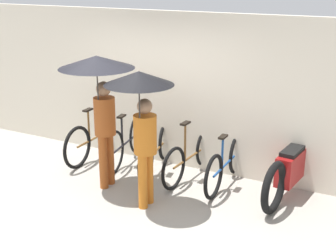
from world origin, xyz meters
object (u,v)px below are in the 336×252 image
parked_bicycle_0 (96,137)px  motorcycle (291,169)px  parked_bicycle_3 (191,156)px  parked_bicycle_1 (127,141)px  pedestrian_center (141,104)px  parked_bicycle_4 (226,163)px  parked_bicycle_2 (156,150)px  pedestrian_leading (99,83)px

parked_bicycle_0 → motorcycle: (3.45, 0.09, 0.03)m
parked_bicycle_3 → motorcycle: (1.59, 0.07, 0.06)m
parked_bicycle_1 → pedestrian_center: bearing=-148.9°
pedestrian_center → motorcycle: pedestrian_center is taller
parked_bicycle_4 → motorcycle: size_ratio=0.84×
parked_bicycle_1 → parked_bicycle_4: size_ratio=1.02×
parked_bicycle_2 → parked_bicycle_3: parked_bicycle_2 is taller
parked_bicycle_0 → pedestrian_leading: bearing=-140.8°
motorcycle → parked_bicycle_1: bearing=97.0°
pedestrian_center → parked_bicycle_1: bearing=-51.6°
parked_bicycle_0 → parked_bicycle_4: 2.48m
pedestrian_leading → pedestrian_center: pedestrian_leading is taller
pedestrian_center → parked_bicycle_0: bearing=-37.9°
parked_bicycle_3 → motorcycle: 1.59m
parked_bicycle_1 → pedestrian_center: pedestrian_center is taller
parked_bicycle_4 → pedestrian_leading: pedestrian_leading is taller
motorcycle → parked_bicycle_4: bearing=101.9°
parked_bicycle_1 → pedestrian_center: 2.06m
parked_bicycle_0 → pedestrian_center: pedestrian_center is taller
parked_bicycle_0 → parked_bicycle_2: 1.24m
parked_bicycle_1 → motorcycle: size_ratio=0.85×
parked_bicycle_0 → pedestrian_leading: pedestrian_leading is taller
parked_bicycle_4 → pedestrian_center: size_ratio=0.87×
pedestrian_leading → pedestrian_center: (0.86, -0.27, -0.14)m
pedestrian_leading → parked_bicycle_1: bearing=-77.4°
parked_bicycle_0 → parked_bicycle_4: parked_bicycle_0 is taller
parked_bicycle_2 → motorcycle: size_ratio=0.84×
pedestrian_leading → pedestrian_center: 0.91m
parked_bicycle_0 → parked_bicycle_1: parked_bicycle_0 is taller
parked_bicycle_4 → parked_bicycle_2: bearing=89.5°
pedestrian_leading → parked_bicycle_0: bearing=-49.5°
parked_bicycle_1 → pedestrian_center: (1.10, -1.32, 1.13)m
parked_bicycle_1 → pedestrian_center: size_ratio=0.89×
parked_bicycle_4 → parked_bicycle_0: bearing=89.1°
parked_bicycle_0 → parked_bicycle_4: bearing=-91.6°
parked_bicycle_2 → motorcycle: (2.21, 0.10, 0.06)m
parked_bicycle_1 → pedestrian_leading: bearing=-175.9°
parked_bicycle_4 → pedestrian_leading: bearing=120.7°
parked_bicycle_0 → parked_bicycle_3: size_ratio=1.03×
parked_bicycle_2 → motorcycle: parked_bicycle_2 is taller
parked_bicycle_1 → parked_bicycle_3: parked_bicycle_1 is taller
parked_bicycle_1 → parked_bicycle_2: (0.62, -0.06, -0.03)m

